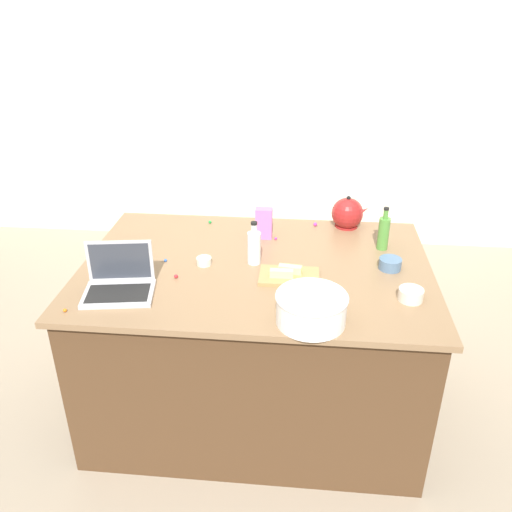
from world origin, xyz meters
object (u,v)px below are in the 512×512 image
object	(u,v)px
laptop	(119,282)
ramekin_wide	(204,261)
kettle	(347,214)
ramekin_medium	(411,295)
cutting_board	(289,276)
butter_stick_left	(282,273)
mixing_bowl_large	(311,308)
candy_bag	(264,223)
ramekin_small	(390,264)
butter_stick_right	(290,269)
bottle_vinegar	(254,247)
bottle_olive	(384,232)

from	to	relation	value
laptop	ramekin_wide	size ratio (longest dim) A/B	4.55
kettle	ramekin_medium	size ratio (longest dim) A/B	1.95
cutting_board	butter_stick_left	distance (m)	0.05
mixing_bowl_large	ramekin_medium	world-z (taller)	mixing_bowl_large
ramekin_wide	candy_bag	world-z (taller)	candy_bag
cutting_board	ramekin_small	size ratio (longest dim) A/B	2.59
kettle	candy_bag	xyz separation A→B (m)	(-0.46, -0.19, 0.01)
ramekin_medium	candy_bag	size ratio (longest dim) A/B	0.64
butter_stick_right	bottle_vinegar	bearing A→B (deg)	147.90
ramekin_small	candy_bag	bearing A→B (deg)	155.24
butter_stick_left	ramekin_small	distance (m)	0.55
laptop	cutting_board	xyz separation A→B (m)	(0.76, 0.20, -0.04)
mixing_bowl_large	ramekin_wide	size ratio (longest dim) A/B	4.01
butter_stick_right	ramekin_wide	distance (m)	0.44
bottle_olive	bottle_vinegar	bearing A→B (deg)	-161.17
bottle_vinegar	candy_bag	size ratio (longest dim) A/B	1.31
mixing_bowl_large	butter_stick_left	xyz separation A→B (m)	(-0.14, 0.34, -0.03)
butter_stick_left	butter_stick_right	size ratio (longest dim) A/B	1.00
bottle_vinegar	butter_stick_right	bearing A→B (deg)	-32.10
butter_stick_left	kettle	bearing A→B (deg)	62.55
bottle_vinegar	kettle	xyz separation A→B (m)	(0.49, 0.49, -0.01)
mixing_bowl_large	bottle_olive	size ratio (longest dim) A/B	1.29
bottle_olive	candy_bag	bearing A→B (deg)	173.13
butter_stick_right	ramekin_medium	size ratio (longest dim) A/B	1.00
bottle_olive	ramekin_small	world-z (taller)	bottle_olive
butter_stick_left	ramekin_medium	distance (m)	0.59
laptop	butter_stick_right	bearing A→B (deg)	15.93
bottle_vinegar	ramekin_wide	bearing A→B (deg)	-170.42
bottle_vinegar	ramekin_small	size ratio (longest dim) A/B	2.03
bottle_olive	kettle	size ratio (longest dim) A/B	1.09
bottle_olive	cutting_board	distance (m)	0.60
cutting_board	ramekin_small	xyz separation A→B (m)	(0.49, 0.14, 0.02)
ramekin_medium	butter_stick_left	bearing A→B (deg)	168.18
ramekin_wide	mixing_bowl_large	bearing A→B (deg)	-40.55
laptop	candy_bag	bearing A→B (deg)	46.41
bottle_olive	butter_stick_right	size ratio (longest dim) A/B	2.12
mixing_bowl_large	cutting_board	world-z (taller)	mixing_bowl_large
bottle_olive	ramekin_small	xyz separation A→B (m)	(0.01, -0.22, -0.07)
butter_stick_right	ramekin_wide	size ratio (longest dim) A/B	1.47
butter_stick_right	ramekin_wide	xyz separation A→B (m)	(-0.43, 0.07, -0.02)
bottle_vinegar	butter_stick_right	distance (m)	0.22
bottle_vinegar	ramekin_small	xyz separation A→B (m)	(0.67, 0.00, -0.06)
butter_stick_left	ramekin_medium	world-z (taller)	same
cutting_board	bottle_vinegar	bearing A→B (deg)	142.68
bottle_vinegar	candy_bag	world-z (taller)	bottle_vinegar
bottle_olive	kettle	xyz separation A→B (m)	(-0.17, 0.27, -0.01)
kettle	butter_stick_right	world-z (taller)	kettle
ramekin_small	ramekin_wide	distance (m)	0.92
ramekin_small	cutting_board	bearing A→B (deg)	-163.99
laptop	bottle_olive	size ratio (longest dim) A/B	1.46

